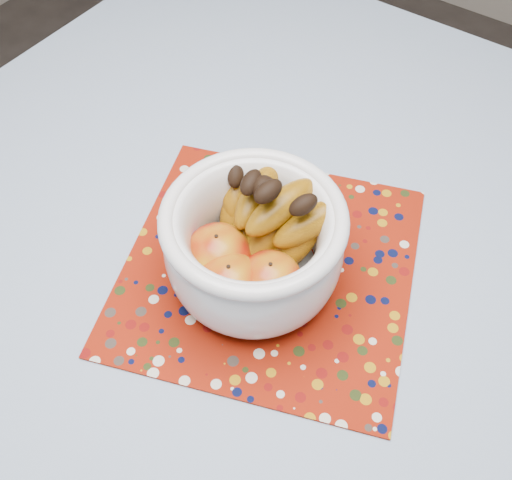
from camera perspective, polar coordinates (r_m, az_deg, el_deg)
table at (r=0.95m, az=1.81°, el=-3.82°), size 1.20×1.20×0.75m
tablecloth at (r=0.88m, az=1.95°, el=-0.93°), size 1.32×1.32×0.01m
placemat at (r=0.85m, az=1.21°, el=-2.65°), size 0.51×0.51×0.00m
fruit_bowl at (r=0.78m, az=-0.03°, el=0.07°), size 0.26×0.24×0.19m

